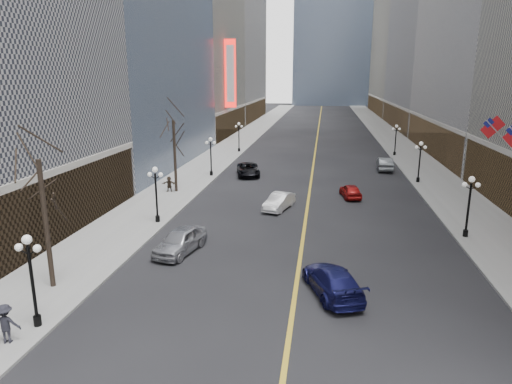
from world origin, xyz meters
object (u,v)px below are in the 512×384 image
(streetlamp_east_2, at_px, (420,158))
(streetlamp_west_0, at_px, (31,271))
(car_sb_far, at_px, (385,164))
(streetlamp_west_3, at_px, (239,134))
(car_nb_far, at_px, (248,170))
(car_sb_near, at_px, (333,281))
(streetlamp_east_1, at_px, (469,200))
(streetlamp_east_3, at_px, (396,137))
(car_sb_mid, at_px, (350,191))
(streetlamp_west_1, at_px, (156,189))
(car_nb_mid, at_px, (279,202))
(streetlamp_west_2, at_px, (211,152))
(car_nb_near, at_px, (180,241))

(streetlamp_east_2, distance_m, streetlamp_west_0, 41.39)
(streetlamp_east_2, relative_size, car_sb_far, 0.91)
(streetlamp_west_0, height_order, streetlamp_west_3, same)
(car_nb_far, bearing_deg, car_sb_near, -85.11)
(streetlamp_west_3, xyz_separation_m, car_sb_far, (20.80, -11.11, -2.08))
(streetlamp_east_1, bearing_deg, streetlamp_west_3, 123.25)
(streetlamp_east_2, relative_size, streetlamp_east_3, 1.00)
(streetlamp_east_3, height_order, car_sb_mid, streetlamp_east_3)
(streetlamp_east_3, xyz_separation_m, streetlamp_west_1, (-23.60, -36.00, 0.00))
(streetlamp_east_3, distance_m, streetlamp_west_1, 43.05)
(streetlamp_west_0, relative_size, car_sb_far, 0.91)
(streetlamp_east_2, distance_m, car_nb_mid, 19.11)
(streetlamp_west_3, bearing_deg, car_sb_mid, -58.09)
(streetlamp_east_2, bearing_deg, streetlamp_east_1, -90.00)
(car_sb_mid, bearing_deg, streetlamp_west_1, 23.66)
(car_nb_mid, bearing_deg, streetlamp_west_2, 143.37)
(car_nb_near, height_order, car_sb_far, car_nb_near)
(streetlamp_east_2, distance_m, streetlamp_west_3, 29.68)
(streetlamp_east_1, distance_m, streetlamp_west_2, 29.68)
(car_nb_mid, bearing_deg, car_nb_far, 127.04)
(streetlamp_west_1, bearing_deg, car_nb_near, -57.06)
(streetlamp_east_2, bearing_deg, car_nb_near, -129.87)
(streetlamp_west_0, bearing_deg, streetlamp_west_1, 90.00)
(streetlamp_east_3, relative_size, streetlamp_west_2, 1.00)
(streetlamp_west_1, bearing_deg, car_nb_far, 77.42)
(streetlamp_west_2, distance_m, car_sb_mid, 17.63)
(streetlamp_east_1, xyz_separation_m, car_sb_far, (-2.80, 24.89, -2.08))
(streetlamp_east_1, height_order, streetlamp_west_3, same)
(streetlamp_west_2, bearing_deg, car_sb_far, 18.33)
(car_sb_mid, xyz_separation_m, car_sb_far, (4.97, 14.32, 0.14))
(car_sb_mid, relative_size, car_sb_far, 0.80)
(car_nb_near, distance_m, car_sb_far, 35.09)
(streetlamp_west_1, relative_size, streetlamp_west_2, 1.00)
(car_sb_near, bearing_deg, streetlamp_west_3, -93.16)
(streetlamp_west_3, distance_m, car_nb_near, 41.99)
(streetlamp_west_0, xyz_separation_m, car_nb_mid, (9.31, 21.49, -2.18))
(streetlamp_east_2, height_order, streetlamp_west_2, same)
(streetlamp_west_2, bearing_deg, car_nb_near, -81.06)
(streetlamp_east_1, height_order, streetlamp_west_0, same)
(streetlamp_west_0, xyz_separation_m, car_sb_near, (13.80, 5.61, -2.12))
(car_nb_far, distance_m, car_sb_far, 17.52)
(car_nb_mid, xyz_separation_m, car_sb_mid, (6.52, 5.08, -0.04))
(car_sb_mid, bearing_deg, car_nb_far, -46.50)
(car_nb_near, height_order, car_nb_mid, car_nb_near)
(streetlamp_east_1, xyz_separation_m, car_nb_near, (-19.86, -5.77, -2.07))
(streetlamp_west_1, bearing_deg, streetlamp_east_1, 0.00)
(streetlamp_east_2, xyz_separation_m, car_nb_far, (-19.34, 1.11, -2.14))
(streetlamp_west_2, height_order, car_nb_near, streetlamp_west_2)
(streetlamp_west_0, bearing_deg, car_sb_far, 63.04)
(streetlamp_west_1, xyz_separation_m, car_sb_mid, (15.83, 10.57, -2.22))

